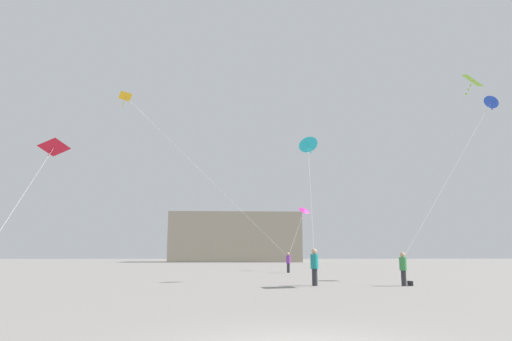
% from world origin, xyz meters
% --- Properties ---
extents(person_in_green, '(0.36, 0.36, 1.66)m').
position_xyz_m(person_in_green, '(7.30, 15.16, 0.91)').
color(person_in_green, '#2D2D33').
rests_on(person_in_green, ground_plane).
extents(person_in_teal, '(0.40, 0.40, 1.83)m').
position_xyz_m(person_in_teal, '(2.90, 15.53, 1.00)').
color(person_in_teal, '#2D2D33').
rests_on(person_in_teal, ground_plane).
extents(person_in_purple, '(0.37, 0.37, 1.70)m').
position_xyz_m(person_in_purple, '(3.45, 31.83, 0.93)').
color(person_in_purple, '#2D2D33').
rests_on(person_in_purple, ground_plane).
extents(kite_lime_delta, '(5.04, 1.71, 9.74)m').
position_xyz_m(kite_lime_delta, '(11.45, 14.77, 10.55)').
color(kite_lime_delta, '#8CD12D').
extents(kite_magenta_diamond, '(2.94, 5.85, 4.91)m').
position_xyz_m(kite_magenta_diamond, '(5.67, 36.96, 5.78)').
color(kite_magenta_diamond, '#D12899').
extents(kite_crimson_delta, '(5.13, 17.53, 8.85)m').
position_xyz_m(kite_crimson_delta, '(-14.99, 27.00, 9.49)').
color(kite_crimson_delta, red).
extents(kite_cyan_diamond, '(1.39, 4.27, 7.31)m').
position_xyz_m(kite_cyan_diamond, '(3.28, 19.15, 8.13)').
color(kite_cyan_diamond, '#1EB2C6').
extents(kite_amber_delta, '(13.53, 6.76, 12.24)m').
position_xyz_m(kite_amber_delta, '(-8.91, 25.93, 12.77)').
color(kite_amber_delta, yellow).
extents(kite_cobalt_diamond, '(8.92, 5.74, 10.54)m').
position_xyz_m(kite_cobalt_diamond, '(15.55, 20.22, 11.27)').
color(kite_cobalt_diamond, blue).
extents(building_left_hall, '(26.04, 11.51, 9.73)m').
position_xyz_m(building_left_hall, '(-1.00, 87.40, 4.87)').
color(building_left_hall, '#A39984').
rests_on(building_left_hall, ground_plane).
extents(handbag_beside_flyer, '(0.20, 0.34, 0.24)m').
position_xyz_m(handbag_beside_flyer, '(7.65, 15.26, 0.12)').
color(handbag_beside_flyer, black).
rests_on(handbag_beside_flyer, ground_plane).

